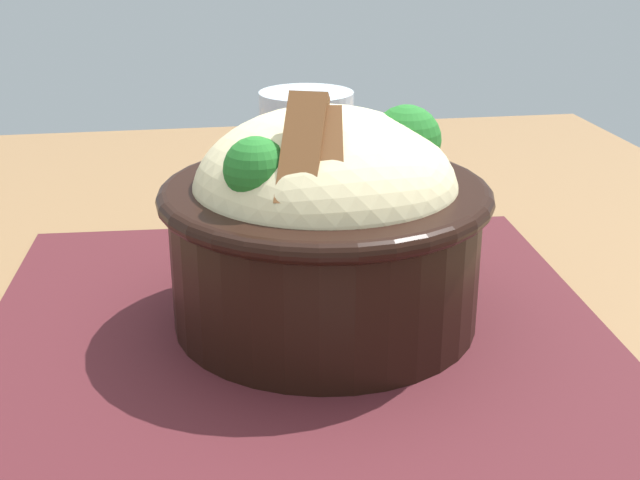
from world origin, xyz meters
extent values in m
cube|color=olive|center=(0.00, 0.00, 0.73)|extent=(1.14, 0.77, 0.04)
cylinder|color=brown|center=(-0.51, 0.33, 0.35)|extent=(0.04, 0.04, 0.71)
cube|color=#47191E|center=(-0.02, -0.02, 0.75)|extent=(0.44, 0.38, 0.00)
cylinder|color=black|center=(-0.07, 0.00, 0.79)|extent=(0.18, 0.18, 0.08)
torus|color=black|center=(-0.07, 0.00, 0.83)|extent=(0.19, 0.19, 0.01)
ellipsoid|color=beige|center=(-0.07, 0.00, 0.83)|extent=(0.21, 0.21, 0.10)
sphere|color=#237027|center=(-0.03, -0.04, 0.85)|extent=(0.03, 0.03, 0.03)
sphere|color=#237027|center=(-0.08, 0.02, 0.85)|extent=(0.03, 0.03, 0.03)
sphere|color=#237027|center=(-0.07, 0.05, 0.85)|extent=(0.04, 0.04, 0.04)
cylinder|color=orange|center=(-0.10, -0.02, 0.85)|extent=(0.03, 0.02, 0.01)
cylinder|color=orange|center=(-0.08, -0.02, 0.85)|extent=(0.03, 0.01, 0.01)
cylinder|color=orange|center=(-0.06, -0.01, 0.85)|extent=(0.01, 0.03, 0.01)
cube|color=brown|center=(-0.02, -0.02, 0.86)|extent=(0.05, 0.03, 0.05)
cube|color=brown|center=(-0.02, -0.01, 0.86)|extent=(0.04, 0.02, 0.04)
cylinder|color=silver|center=(-0.24, 0.01, 0.80)|extent=(0.07, 0.07, 0.10)
cylinder|color=silver|center=(-0.24, 0.01, 0.77)|extent=(0.06, 0.06, 0.04)
camera|label=1|loc=(0.38, -0.07, 0.97)|focal=47.70mm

